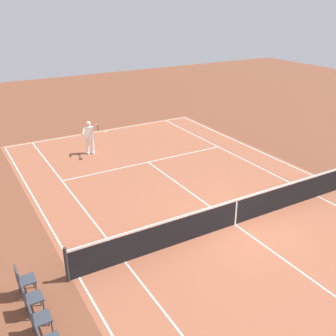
% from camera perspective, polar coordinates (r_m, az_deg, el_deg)
% --- Properties ---
extents(ground_plane, '(60.00, 60.00, 0.00)m').
position_cam_1_polar(ground_plane, '(13.71, 9.70, -8.09)').
color(ground_plane, brown).
extents(court_slab, '(24.20, 11.40, 0.00)m').
position_cam_1_polar(court_slab, '(13.71, 9.70, -8.08)').
color(court_slab, '#935138').
rests_on(court_slab, ground_plane).
extents(court_line_markings, '(23.85, 11.05, 0.01)m').
position_cam_1_polar(court_line_markings, '(13.71, 9.70, -8.07)').
color(court_line_markings, white).
rests_on(court_line_markings, ground_plane).
extents(tennis_net, '(0.10, 11.70, 1.08)m').
position_cam_1_polar(tennis_net, '(13.47, 9.84, -6.30)').
color(tennis_net, '#2D2D33').
rests_on(tennis_net, ground_plane).
extents(tennis_player_near, '(1.15, 0.76, 1.70)m').
position_cam_1_polar(tennis_player_near, '(19.55, -11.33, 4.61)').
color(tennis_player_near, white).
rests_on(tennis_player_near, ground_plane).
extents(tennis_ball, '(0.07, 0.07, 0.07)m').
position_cam_1_polar(tennis_ball, '(16.44, 16.14, -2.98)').
color(tennis_ball, '#CCE01E').
rests_on(tennis_ball, ground_plane).
extents(spectator_chair_2, '(0.44, 0.44, 0.88)m').
position_cam_1_polar(spectator_chair_2, '(9.85, -18.54, -19.96)').
color(spectator_chair_2, '#38383D').
rests_on(spectator_chair_2, ground_plane).
extents(spectator_chair_3, '(0.44, 0.44, 0.88)m').
position_cam_1_polar(spectator_chair_3, '(10.43, -19.53, -17.30)').
color(spectator_chair_3, '#38383D').
rests_on(spectator_chair_3, ground_plane).
extents(spectator_chair_4, '(0.44, 0.44, 0.88)m').
position_cam_1_polar(spectator_chair_4, '(11.03, -20.39, -14.92)').
color(spectator_chair_4, '#38383D').
rests_on(spectator_chair_4, ground_plane).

